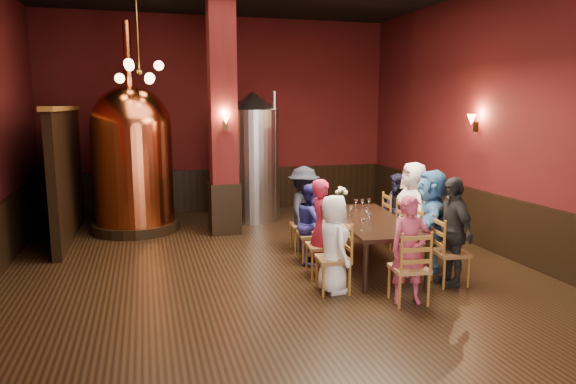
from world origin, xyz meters
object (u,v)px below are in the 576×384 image
object	(u,v)px
person_0	(333,244)
person_1	(322,228)
person_2	(312,223)
copper_kettle	(133,157)
steel_vessel	(253,157)
rose_vase	(342,193)
dining_table	(370,223)

from	to	relation	value
person_0	person_1	size ratio (longest dim) A/B	0.92
person_2	copper_kettle	world-z (taller)	copper_kettle
steel_vessel	person_1	bearing A→B (deg)	-87.38
person_1	rose_vase	bearing A→B (deg)	-31.46
dining_table	person_2	xyz separation A→B (m)	(-0.81, 0.41, -0.05)
dining_table	steel_vessel	bearing A→B (deg)	111.61
person_1	steel_vessel	distance (m)	4.05
copper_kettle	person_1	bearing A→B (deg)	-53.66
rose_vase	person_0	bearing A→B (deg)	-114.62
person_1	person_2	world-z (taller)	person_1
person_0	person_1	world-z (taller)	person_1
dining_table	person_0	size ratio (longest dim) A/B	1.87
person_1	rose_vase	distance (m)	1.52
copper_kettle	steel_vessel	xyz separation A→B (m)	(2.50, 0.34, -0.09)
steel_vessel	rose_vase	world-z (taller)	steel_vessel
copper_kettle	steel_vessel	bearing A→B (deg)	7.80
dining_table	steel_vessel	size ratio (longest dim) A/B	0.89
dining_table	person_0	distance (m)	1.31
person_2	steel_vessel	xyz separation A→B (m)	(-0.25, 3.33, 0.75)
person_2	person_1	bearing A→B (deg)	-166.72
steel_vessel	copper_kettle	bearing A→B (deg)	-172.20
person_1	copper_kettle	size ratio (longest dim) A/B	0.36
person_0	steel_vessel	bearing A→B (deg)	-1.26
person_1	rose_vase	size ratio (longest dim) A/B	3.95
dining_table	rose_vase	xyz separation A→B (m)	(-0.07, 1.01, 0.30)
person_2	copper_kettle	distance (m)	4.15
person_2	steel_vessel	world-z (taller)	steel_vessel
rose_vase	person_1	bearing A→B (deg)	-122.94
person_2	rose_vase	world-z (taller)	person_2
steel_vessel	rose_vase	size ratio (longest dim) A/B	7.61
person_1	steel_vessel	size ratio (longest dim) A/B	0.52
copper_kettle	rose_vase	size ratio (longest dim) A/B	11.12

